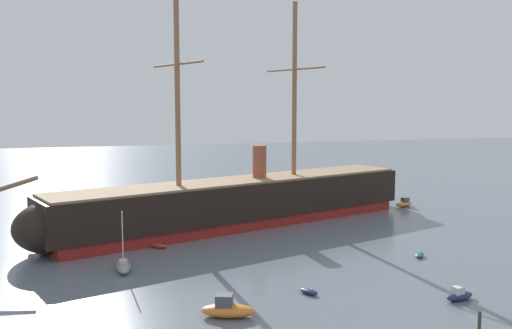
{
  "coord_description": "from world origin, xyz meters",
  "views": [
    {
      "loc": [
        -20.29,
        -30.39,
        17.46
      ],
      "look_at": [
        -0.83,
        34.26,
        9.94
      ],
      "focal_mm": 39.31,
      "sensor_mm": 36.0,
      "label": 1
    }
  ],
  "objects_px": {
    "motorboat_foreground_right": "(459,295)",
    "sailboat_far_left": "(48,218)",
    "sailboat_mid_left": "(123,266)",
    "dinghy_near_centre": "(309,291)",
    "mooring_piling_right_pair": "(479,321)",
    "dinghy_alongside_bow": "(159,246)",
    "motorboat_foreground_left": "(227,309)",
    "dinghy_mid_right": "(419,255)",
    "motorboat_far_right": "(404,203)",
    "tall_ship": "(240,202)"
  },
  "relations": [
    {
      "from": "motorboat_foreground_right",
      "to": "sailboat_far_left",
      "type": "height_order",
      "value": "sailboat_far_left"
    },
    {
      "from": "sailboat_mid_left",
      "to": "sailboat_far_left",
      "type": "xyz_separation_m",
      "value": [
        -9.14,
        28.76,
        -0.15
      ]
    },
    {
      "from": "dinghy_near_centre",
      "to": "mooring_piling_right_pair",
      "type": "xyz_separation_m",
      "value": [
        9.45,
        -11.44,
        0.51
      ]
    },
    {
      "from": "sailboat_mid_left",
      "to": "dinghy_alongside_bow",
      "type": "distance_m",
      "value": 9.44
    },
    {
      "from": "motorboat_foreground_left",
      "to": "dinghy_mid_right",
      "type": "distance_m",
      "value": 27.52
    },
    {
      "from": "dinghy_mid_right",
      "to": "motorboat_far_right",
      "type": "xyz_separation_m",
      "value": [
        14.98,
        27.63,
        0.28
      ]
    },
    {
      "from": "motorboat_far_right",
      "to": "dinghy_near_centre",
      "type": "bearing_deg",
      "value": -131.73
    },
    {
      "from": "motorboat_foreground_left",
      "to": "dinghy_alongside_bow",
      "type": "relative_size",
      "value": 2.04
    },
    {
      "from": "tall_ship",
      "to": "sailboat_far_left",
      "type": "xyz_separation_m",
      "value": [
        -26.47,
        11.49,
        -3.07
      ]
    },
    {
      "from": "dinghy_near_centre",
      "to": "dinghy_alongside_bow",
      "type": "height_order",
      "value": "dinghy_alongside_bow"
    },
    {
      "from": "dinghy_mid_right",
      "to": "mooring_piling_right_pair",
      "type": "xyz_separation_m",
      "value": [
        -7.26,
        -19.34,
        0.5
      ]
    },
    {
      "from": "motorboat_foreground_right",
      "to": "dinghy_mid_right",
      "type": "relative_size",
      "value": 1.38
    },
    {
      "from": "dinghy_alongside_bow",
      "to": "motorboat_far_right",
      "type": "distance_m",
      "value": 45.43
    },
    {
      "from": "sailboat_far_left",
      "to": "tall_ship",
      "type": "bearing_deg",
      "value": -23.47
    },
    {
      "from": "motorboat_foreground_left",
      "to": "motorboat_far_right",
      "type": "height_order",
      "value": "motorboat_foreground_left"
    },
    {
      "from": "motorboat_foreground_left",
      "to": "motorboat_far_right",
      "type": "relative_size",
      "value": 1.24
    },
    {
      "from": "tall_ship",
      "to": "sailboat_mid_left",
      "type": "relative_size",
      "value": 10.31
    },
    {
      "from": "sailboat_far_left",
      "to": "mooring_piling_right_pair",
      "type": "height_order",
      "value": "sailboat_far_left"
    },
    {
      "from": "dinghy_near_centre",
      "to": "sailboat_mid_left",
      "type": "height_order",
      "value": "sailboat_mid_left"
    },
    {
      "from": "dinghy_near_centre",
      "to": "sailboat_mid_left",
      "type": "distance_m",
      "value": 19.98
    },
    {
      "from": "motorboat_foreground_left",
      "to": "sailboat_mid_left",
      "type": "bearing_deg",
      "value": 115.5
    },
    {
      "from": "sailboat_far_left",
      "to": "dinghy_mid_right",
      "type": "bearing_deg",
      "value": -38.44
    },
    {
      "from": "motorboat_foreground_right",
      "to": "dinghy_alongside_bow",
      "type": "xyz_separation_m",
      "value": [
        -23.33,
        25.72,
        -0.16
      ]
    },
    {
      "from": "sailboat_mid_left",
      "to": "dinghy_mid_right",
      "type": "xyz_separation_m",
      "value": [
        32.53,
        -4.31,
        -0.27
      ]
    },
    {
      "from": "dinghy_alongside_bow",
      "to": "sailboat_far_left",
      "type": "height_order",
      "value": "sailboat_far_left"
    },
    {
      "from": "motorboat_foreground_right",
      "to": "dinghy_alongside_bow",
      "type": "height_order",
      "value": "motorboat_foreground_right"
    },
    {
      "from": "dinghy_near_centre",
      "to": "sailboat_mid_left",
      "type": "relative_size",
      "value": 0.35
    },
    {
      "from": "tall_ship",
      "to": "dinghy_near_centre",
      "type": "relative_size",
      "value": 29.36
    },
    {
      "from": "tall_ship",
      "to": "dinghy_alongside_bow",
      "type": "distance_m",
      "value": 15.89
    },
    {
      "from": "dinghy_alongside_bow",
      "to": "mooring_piling_right_pair",
      "type": "distance_m",
      "value": 37.94
    },
    {
      "from": "motorboat_foreground_right",
      "to": "motorboat_far_right",
      "type": "height_order",
      "value": "motorboat_far_right"
    },
    {
      "from": "dinghy_alongside_bow",
      "to": "sailboat_far_left",
      "type": "relative_size",
      "value": 0.54
    },
    {
      "from": "sailboat_mid_left",
      "to": "motorboat_far_right",
      "type": "distance_m",
      "value": 52.92
    },
    {
      "from": "motorboat_far_right",
      "to": "mooring_piling_right_pair",
      "type": "relative_size",
      "value": 2.61
    },
    {
      "from": "sailboat_mid_left",
      "to": "dinghy_alongside_bow",
      "type": "bearing_deg",
      "value": 60.36
    },
    {
      "from": "dinghy_near_centre",
      "to": "motorboat_far_right",
      "type": "xyz_separation_m",
      "value": [
        31.69,
        35.53,
        0.29
      ]
    },
    {
      "from": "motorboat_foreground_left",
      "to": "dinghy_near_centre",
      "type": "distance_m",
      "value": 9.06
    },
    {
      "from": "dinghy_alongside_bow",
      "to": "tall_ship",
      "type": "bearing_deg",
      "value": 35.62
    },
    {
      "from": "sailboat_far_left",
      "to": "mooring_piling_right_pair",
      "type": "distance_m",
      "value": 62.7
    },
    {
      "from": "motorboat_foreground_left",
      "to": "dinghy_near_centre",
      "type": "xyz_separation_m",
      "value": [
        8.46,
        3.2,
        -0.42
      ]
    },
    {
      "from": "dinghy_near_centre",
      "to": "sailboat_far_left",
      "type": "relative_size",
      "value": 0.49
    },
    {
      "from": "sailboat_mid_left",
      "to": "dinghy_alongside_bow",
      "type": "xyz_separation_m",
      "value": [
        4.67,
        8.2,
        -0.25
      ]
    },
    {
      "from": "tall_ship",
      "to": "motorboat_foreground_right",
      "type": "xyz_separation_m",
      "value": [
        10.67,
        -34.79,
        -3.01
      ]
    },
    {
      "from": "motorboat_far_right",
      "to": "sailboat_far_left",
      "type": "bearing_deg",
      "value": 174.51
    },
    {
      "from": "tall_ship",
      "to": "dinghy_alongside_bow",
      "type": "xyz_separation_m",
      "value": [
        -12.66,
        -9.07,
        -3.17
      ]
    },
    {
      "from": "sailboat_far_left",
      "to": "motorboat_foreground_right",
      "type": "bearing_deg",
      "value": -51.25
    },
    {
      "from": "dinghy_near_centre",
      "to": "sailboat_mid_left",
      "type": "bearing_deg",
      "value": 142.32
    },
    {
      "from": "sailboat_mid_left",
      "to": "sailboat_far_left",
      "type": "distance_m",
      "value": 30.18
    },
    {
      "from": "dinghy_mid_right",
      "to": "sailboat_far_left",
      "type": "relative_size",
      "value": 0.5
    },
    {
      "from": "dinghy_near_centre",
      "to": "sailboat_far_left",
      "type": "distance_m",
      "value": 47.98
    }
  ]
}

